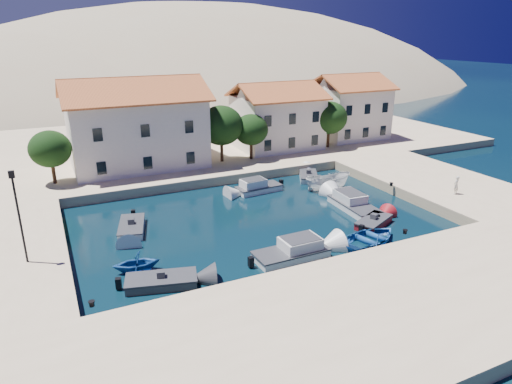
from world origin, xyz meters
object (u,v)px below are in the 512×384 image
Objects in this scene: building_mid at (277,115)px; pedestrian at (456,185)px; building_left at (136,122)px; cabin_cruiser_south at (291,252)px; building_right at (349,105)px; rowboat_south at (370,243)px; boat_east at (327,189)px; lamppost at (18,209)px; cabin_cruiser_east at (354,205)px.

building_mid is 24.48m from pedestrian.
building_mid is at bearing 3.18° from building_left.
building_mid reaches higher than cabin_cruiser_south.
building_mid is 12.04m from building_right.
rowboat_south is 1.10× the size of boat_east.
building_right is 1.52× the size of lamppost.
pedestrian is at bearing -126.71° from boat_east.
cabin_cruiser_east is at bearing -97.84° from building_mid.
building_right reaches higher than boat_east.
rowboat_south is 3.07× the size of pedestrian.
lamppost reaches higher than cabin_cruiser_east.
pedestrian is (8.37, -8.55, 1.87)m from boat_east.
cabin_cruiser_east is at bearing -124.54° from building_right.
building_right is at bearing 4.76° from building_mid.
building_right reaches higher than cabin_cruiser_south.
lamppost is 18.17m from cabin_cruiser_south.
building_mid is at bearing 63.28° from cabin_cruiser_south.
cabin_cruiser_east is at bearing -40.32° from rowboat_south.
building_left is 30.07m from building_right.
lamppost reaches higher than rowboat_south.
building_left is 1.56× the size of building_right.
pedestrian is at bearing 7.67° from cabin_cruiser_south.
boat_east is (0.91, 5.72, -0.48)m from cabin_cruiser_east.
building_left is at bearing 60.10° from lamppost.
pedestrian is at bearing -74.57° from building_mid.
pedestrian is at bearing -103.33° from cabin_cruiser_east.
lamppost is 36.14m from pedestrian.
building_left is 18.04m from building_mid.
boat_east is at bearing 45.87° from cabin_cruiser_south.
boat_east is 2.80× the size of pedestrian.
pedestrian is at bearing -3.77° from lamppost.
building_left is 2.70× the size of cabin_cruiser_south.
pedestrian reaches higher than cabin_cruiser_south.
cabin_cruiser_south is 6.68m from rowboat_south.
building_left is at bearing 58.22° from boat_east.
boat_east is (4.08, 11.92, 0.00)m from rowboat_south.
cabin_cruiser_east is at bearing -52.18° from building_left.
cabin_cruiser_east is at bearing -36.71° from pedestrian.
pedestrian is (35.95, -2.37, -2.89)m from lamppost.
building_left is at bearing -62.21° from pedestrian.
boat_east is at bearing -32.13° from rowboat_south.
cabin_cruiser_south is at bearing 72.88° from rowboat_south.
cabin_cruiser_east is (9.83, 5.75, 0.00)m from cabin_cruiser_south.
rowboat_south is at bearing -13.74° from lamppost.
rowboat_south is at bearing -4.92° from cabin_cruiser_south.
building_mid is at bearing -4.22° from cabin_cruiser_east.
building_mid is 36.21m from lamppost.
cabin_cruiser_south is (-12.66, -26.29, -4.75)m from building_mid.
lamppost is 24.65m from rowboat_south.
building_left is 26.42m from cabin_cruiser_south.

